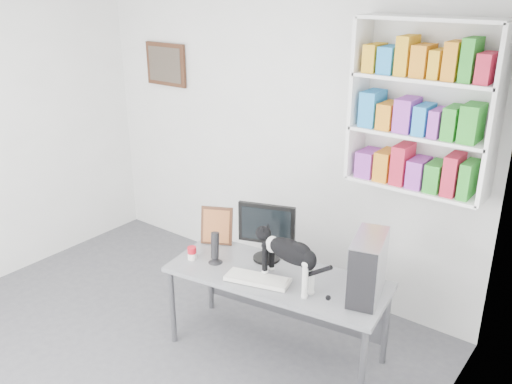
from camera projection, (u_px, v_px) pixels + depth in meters
room at (89, 207)px, 3.42m from camera, size 4.01×4.01×2.70m
bookshelf at (422, 107)px, 3.82m from camera, size 1.03×0.28×1.24m
wall_art at (166, 64)px, 5.41m from camera, size 0.52×0.04×0.42m
desk at (276, 314)px, 4.08m from camera, size 1.70×0.86×0.68m
monitor at (267, 232)px, 4.10m from camera, size 0.48×0.35×0.47m
keyboard at (258, 279)px, 3.87m from camera, size 0.49×0.30×0.04m
pc_tower at (368, 267)px, 3.63m from camera, size 0.31×0.48×0.44m
speaker at (215, 247)px, 4.09m from camera, size 0.15×0.15×0.26m
leaning_print at (217, 225)px, 4.39m from camera, size 0.28×0.21×0.32m
soup_can at (192, 253)px, 4.17m from camera, size 0.07×0.07×0.10m
cat at (289, 263)px, 3.75m from camera, size 0.63×0.25×0.38m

